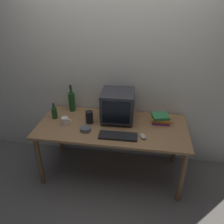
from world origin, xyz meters
The scene contains 12 objects.
ground_plane centered at (0.00, 0.00, 0.00)m, with size 6.00×6.00×0.00m, color slate.
back_wall centered at (0.00, 0.45, 1.25)m, with size 4.00×0.08×2.50m, color silver.
desk centered at (0.00, 0.00, 0.65)m, with size 1.76×0.79×0.72m.
crt_monitor centered at (0.05, 0.15, 0.92)m, with size 0.39×0.40×0.37m.
keyboard centered at (0.10, -0.22, 0.74)m, with size 0.42×0.15×0.02m, color black.
computer_mouse centered at (0.37, -0.19, 0.74)m, with size 0.06×0.10×0.04m, color beige.
bottle_tall centered at (-0.58, 0.29, 0.86)m, with size 0.08×0.08×0.36m.
bottle_short centered at (-0.73, 0.06, 0.80)m, with size 0.07×0.07×0.21m.
book_stack centered at (0.56, 0.15, 0.78)m, with size 0.23×0.21×0.11m.
mug centered at (-0.55, -0.06, 0.77)m, with size 0.12×0.08×0.09m.
cd_spindle centered at (-0.28, -0.16, 0.75)m, with size 0.12×0.12×0.04m, color #595B66.
metal_canister centered at (-0.28, 0.02, 0.80)m, with size 0.09×0.09×0.15m, color black.
Camera 1 is at (0.35, -2.21, 2.12)m, focal length 35.71 mm.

